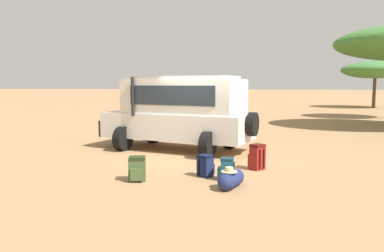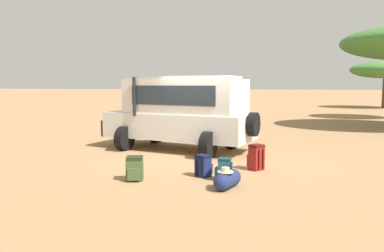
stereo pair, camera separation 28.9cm
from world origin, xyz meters
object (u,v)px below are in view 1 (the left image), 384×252
at_px(acacia_tree_centre_back, 375,70).
at_px(safari_vehicle, 180,111).
at_px(backpack_beside_front_wheel, 205,166).
at_px(backpack_cluster_center, 137,169).
at_px(backpack_near_rear_wheel, 257,157).
at_px(duffel_bag_low_black_case, 231,179).
at_px(backpack_outermost, 227,169).

bearing_deg(acacia_tree_centre_back, safari_vehicle, -114.53).
bearing_deg(backpack_beside_front_wheel, acacia_tree_centre_back, 70.53).
xyz_separation_m(backpack_beside_front_wheel, backpack_cluster_center, (-1.43, -0.75, 0.02)).
relative_size(backpack_near_rear_wheel, acacia_tree_centre_back, 0.11).
bearing_deg(backpack_beside_front_wheel, backpack_cluster_center, -152.40).
bearing_deg(duffel_bag_low_black_case, backpack_outermost, 106.10).
xyz_separation_m(backpack_cluster_center, backpack_outermost, (1.97, 0.51, -0.02)).
xyz_separation_m(safari_vehicle, acacia_tree_centre_back, (12.08, 26.47, 2.25)).
bearing_deg(acacia_tree_centre_back, backpack_beside_front_wheel, -109.47).
height_order(backpack_beside_front_wheel, backpack_cluster_center, backpack_cluster_center).
relative_size(backpack_near_rear_wheel, backpack_outermost, 1.27).
relative_size(backpack_beside_front_wheel, backpack_near_rear_wheel, 0.79).
xyz_separation_m(backpack_beside_front_wheel, acacia_tree_centre_back, (10.57, 29.89, 3.29)).
height_order(backpack_cluster_center, duffel_bag_low_black_case, backpack_cluster_center).
xyz_separation_m(backpack_near_rear_wheel, duffel_bag_low_black_case, (-0.44, -1.87, -0.13)).
distance_m(safari_vehicle, backpack_cluster_center, 4.29).
distance_m(duffel_bag_low_black_case, acacia_tree_centre_back, 32.46).
distance_m(backpack_outermost, acacia_tree_centre_back, 31.93).
bearing_deg(backpack_beside_front_wheel, backpack_near_rear_wheel, 41.46).
bearing_deg(backpack_outermost, backpack_near_rear_wheel, 63.90).
distance_m(backpack_near_rear_wheel, acacia_tree_centre_back, 30.54).
height_order(safari_vehicle, duffel_bag_low_black_case, safari_vehicle).
bearing_deg(backpack_near_rear_wheel, acacia_tree_centre_back, 71.94).
bearing_deg(acacia_tree_centre_back, backpack_outermost, -108.42).
bearing_deg(backpack_near_rear_wheel, duffel_bag_low_black_case, -103.29).
bearing_deg(safari_vehicle, duffel_bag_low_black_case, -62.47).
bearing_deg(safari_vehicle, backpack_beside_front_wheel, -66.11).
bearing_deg(backpack_outermost, safari_vehicle, 119.25).
bearing_deg(backpack_beside_front_wheel, duffel_bag_low_black_case, -50.07).
bearing_deg(duffel_bag_low_black_case, acacia_tree_centre_back, 72.22).
height_order(backpack_beside_front_wheel, duffel_bag_low_black_case, backpack_beside_front_wheel).
relative_size(backpack_cluster_center, backpack_near_rear_wheel, 0.85).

